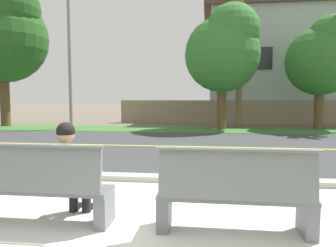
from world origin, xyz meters
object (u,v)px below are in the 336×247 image
(streetlamp, at_px, (71,37))
(shade_tree_left, at_px, (225,49))
(shade_tree_far_left, at_px, (4,31))
(bench_right, at_px, (235,196))
(seated_person_olive, at_px, (70,168))
(bench_left, at_px, (38,188))
(shade_tree_centre, at_px, (323,56))

(streetlamp, height_order, shade_tree_left, streetlamp)
(shade_tree_far_left, bearing_deg, bench_right, -47.85)
(bench_right, height_order, streetlamp, streetlamp)
(streetlamp, distance_m, shade_tree_far_left, 4.24)
(shade_tree_far_left, bearing_deg, seated_person_olive, -53.03)
(bench_left, relative_size, shade_tree_centre, 0.32)
(shade_tree_left, bearing_deg, bench_right, -92.46)
(seated_person_olive, height_order, shade_tree_centre, shade_tree_centre)
(bench_left, distance_m, seated_person_olive, 0.43)
(seated_person_olive, xyz_separation_m, streetlamp, (-4.99, 11.27, 3.84))
(seated_person_olive, xyz_separation_m, shade_tree_left, (2.51, 11.81, 3.22))
(seated_person_olive, height_order, shade_tree_left, shade_tree_left)
(bench_right, bearing_deg, streetlamp, 121.44)
(bench_left, bearing_deg, shade_tree_left, 76.64)
(bench_right, height_order, seated_person_olive, seated_person_olive)
(shade_tree_far_left, distance_m, shade_tree_left, 11.69)
(seated_person_olive, bearing_deg, shade_tree_centre, 59.89)
(seated_person_olive, xyz_separation_m, shade_tree_centre, (7.31, 12.60, 2.91))
(seated_person_olive, distance_m, shade_tree_centre, 14.85)
(bench_right, bearing_deg, seated_person_olive, 175.16)
(shade_tree_left, relative_size, shade_tree_centre, 1.09)
(shade_tree_left, bearing_deg, streetlamp, -175.88)
(seated_person_olive, relative_size, shade_tree_centre, 0.23)
(bench_left, bearing_deg, seated_person_olive, 27.14)
(bench_right, distance_m, seated_person_olive, 2.02)
(streetlamp, bearing_deg, bench_left, -67.82)
(streetlamp, distance_m, shade_tree_left, 7.55)
(bench_left, distance_m, shade_tree_far_left, 15.79)
(bench_right, bearing_deg, shade_tree_centre, 67.43)
(shade_tree_far_left, height_order, shade_tree_centre, shade_tree_far_left)
(bench_right, xyz_separation_m, streetlamp, (-6.99, 11.44, 4.06))
(seated_person_olive, distance_m, streetlamp, 12.91)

